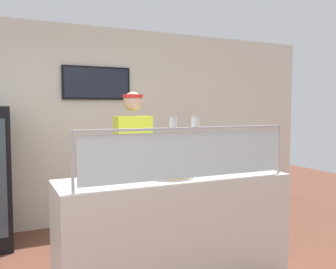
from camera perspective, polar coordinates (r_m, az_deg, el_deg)
name	(u,v)px	position (r m, az deg, el deg)	size (l,w,h in m)	color
ground_plane	(149,252)	(4.21, -3.09, -17.96)	(12.00, 12.00, 0.00)	brown
shop_rear_unit	(112,124)	(5.17, -8.75, 1.57)	(6.55, 0.13, 2.70)	silver
serving_counter	(175,227)	(3.48, 1.06, -14.40)	(2.15, 0.69, 0.95)	silver
sneeze_guard	(189,148)	(3.07, 3.41, -2.13)	(1.98, 0.06, 0.47)	#B2B5BC
pizza_tray	(170,176)	(3.32, 0.39, -6.52)	(0.43, 0.43, 0.04)	#9EA0A8
pizza_server	(174,174)	(3.31, 0.95, -6.17)	(0.07, 0.28, 0.01)	#ADAFB7
parmesan_shaker	(173,123)	(2.98, 0.85, 1.84)	(0.06, 0.06, 0.09)	white
pepper_flake_shaker	(195,122)	(3.08, 4.32, 1.95)	(0.07, 0.07, 0.10)	white
worker_figure	(134,162)	(3.93, -5.43, -4.32)	(0.41, 0.50, 1.76)	#23232D
prep_shelf	(239,184)	(5.67, 11.11, -7.68)	(0.70, 0.55, 0.87)	#B7BABF
pizza_box_stack	(240,150)	(5.59, 11.21, -2.41)	(0.46, 0.45, 0.18)	tan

